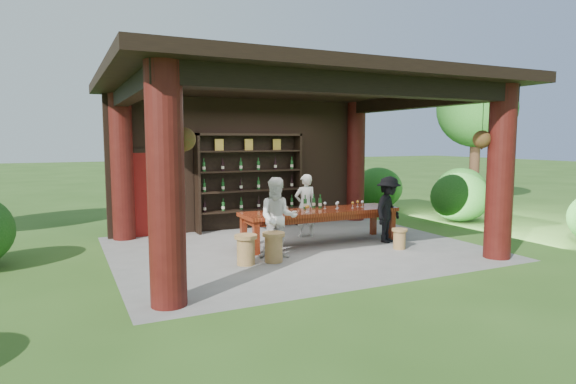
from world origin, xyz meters
name	(u,v)px	position (x,y,z in m)	size (l,w,h in m)	color
ground	(296,248)	(0.00, 0.00, 0.00)	(90.00, 90.00, 0.00)	#2D5119
pavilion	(287,146)	(-0.01, 0.43, 2.13)	(7.50, 6.00, 3.60)	slate
wine_shelf	(250,182)	(-0.10, 2.45, 1.22)	(2.76, 0.42, 2.43)	black
tasting_table	(321,215)	(0.68, 0.16, 0.64)	(3.56, 0.92, 0.75)	#52170B
stool_near_left	(274,246)	(-0.89, -0.85, 0.30)	(0.42, 0.42, 0.56)	olive
stool_near_right	(399,238)	(1.92, -0.99, 0.23)	(0.32, 0.32, 0.43)	olive
stool_far_left	(246,249)	(-1.43, -0.82, 0.29)	(0.42, 0.42, 0.55)	olive
host	(305,205)	(0.74, 1.01, 0.74)	(0.54, 0.35, 1.47)	white
guest_woman	(278,218)	(-0.68, -0.58, 0.78)	(0.76, 0.59, 1.56)	white
guest_man	(388,209)	(2.12, -0.34, 0.73)	(0.95, 0.55, 1.47)	black
table_bottles	(313,201)	(0.65, 0.47, 0.90)	(0.44, 0.18, 0.31)	#194C1E
table_glasses	(336,206)	(1.06, 0.14, 0.82)	(1.59, 0.40, 0.15)	silver
napkin_basket	(281,210)	(-0.30, 0.11, 0.82)	(0.26, 0.18, 0.14)	#BF6672
shrubs	(413,209)	(3.43, 0.41, 0.56)	(17.80, 9.34, 1.36)	#194C14
trees	(389,97)	(3.38, 1.37, 3.37)	(21.11, 10.47, 4.80)	#3F2819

